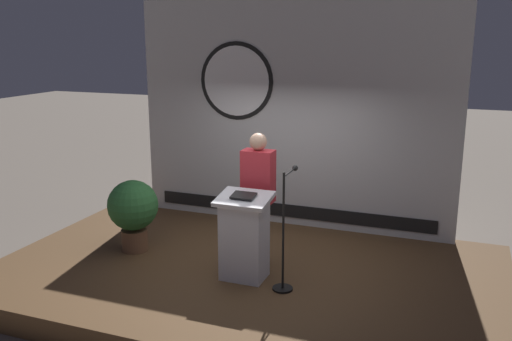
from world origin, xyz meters
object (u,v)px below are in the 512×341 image
object	(u,v)px
speaker_person	(258,198)
potted_plant	(133,209)
podium	(244,237)
microphone_stand	(285,247)

from	to	relation	value
speaker_person	potted_plant	world-z (taller)	speaker_person
podium	speaker_person	distance (m)	0.60
podium	speaker_person	bearing A→B (deg)	90.13
podium	speaker_person	size ratio (longest dim) A/B	0.63
podium	speaker_person	world-z (taller)	speaker_person
speaker_person	microphone_stand	xyz separation A→B (m)	(0.54, -0.57, -0.38)
microphone_stand	potted_plant	size ratio (longest dim) A/B	1.43
speaker_person	potted_plant	distance (m)	1.79
microphone_stand	potted_plant	world-z (taller)	microphone_stand
podium	microphone_stand	xyz separation A→B (m)	(0.54, -0.09, -0.03)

